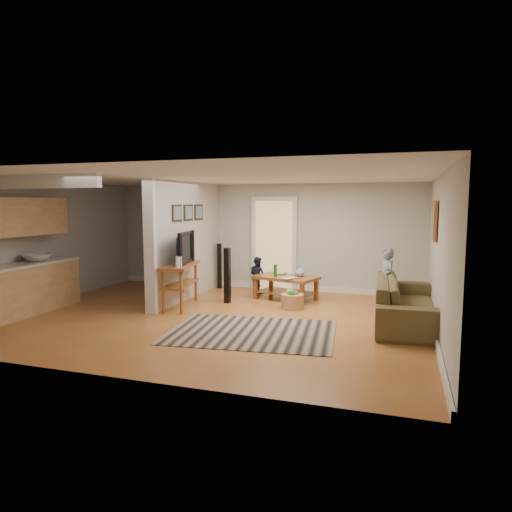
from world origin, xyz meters
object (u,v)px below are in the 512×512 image
(child, at_px, (385,311))
(tv_console, at_px, (181,268))
(coffee_table, at_px, (287,281))
(speaker_right, at_px, (219,266))
(speaker_left, at_px, (227,276))
(sofa, at_px, (405,323))
(toy_basket, at_px, (292,300))
(toddler, at_px, (258,294))

(child, bearing_deg, tv_console, -99.86)
(coffee_table, distance_m, speaker_right, 2.06)
(tv_console, distance_m, speaker_left, 0.99)
(tv_console, bearing_deg, child, 0.55)
(sofa, distance_m, tv_console, 4.31)
(tv_console, xyz_separation_m, child, (3.87, 0.90, -0.79))
(toy_basket, xyz_separation_m, toddler, (-1.10, 1.22, -0.16))
(tv_console, relative_size, speaker_right, 1.34)
(toddler, bearing_deg, tv_console, 94.50)
(toddler, bearing_deg, child, -161.55)
(sofa, bearing_deg, toy_basket, 74.64)
(sofa, relative_size, toy_basket, 5.83)
(tv_console, xyz_separation_m, toddler, (1.03, 1.75, -0.79))
(toy_basket, bearing_deg, toddler, 132.20)
(speaker_right, distance_m, child, 4.16)
(speaker_right, relative_size, child, 0.89)
(coffee_table, bearing_deg, speaker_left, -147.75)
(tv_console, xyz_separation_m, speaker_left, (0.73, 0.63, -0.22))
(coffee_table, bearing_deg, toddler, 151.41)
(speaker_right, distance_m, toddler, 1.28)
(speaker_right, xyz_separation_m, child, (3.93, -1.23, -0.54))
(coffee_table, xyz_separation_m, toy_basket, (0.31, -0.79, -0.23))
(tv_console, relative_size, toddler, 1.72)
(coffee_table, bearing_deg, toy_basket, -68.25)
(speaker_right, bearing_deg, coffee_table, -42.19)
(sofa, height_order, speaker_right, speaker_right)
(sofa, height_order, speaker_left, speaker_left)
(sofa, bearing_deg, toddler, 59.39)
(tv_console, height_order, toy_basket, tv_console)
(coffee_table, height_order, speaker_left, speaker_left)
(tv_console, bearing_deg, speaker_right, 79.19)
(coffee_table, distance_m, speaker_left, 1.29)
(toddler, bearing_deg, coffee_table, -173.63)
(coffee_table, relative_size, toddler, 1.72)
(coffee_table, height_order, speaker_right, speaker_right)
(speaker_left, bearing_deg, speaker_right, 121.63)
(speaker_left, bearing_deg, child, 8.54)
(coffee_table, relative_size, toy_basket, 3.29)
(sofa, bearing_deg, child, 20.66)
(toy_basket, bearing_deg, speaker_right, 143.89)
(speaker_right, height_order, toy_basket, speaker_right)
(sofa, relative_size, coffee_table, 1.77)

